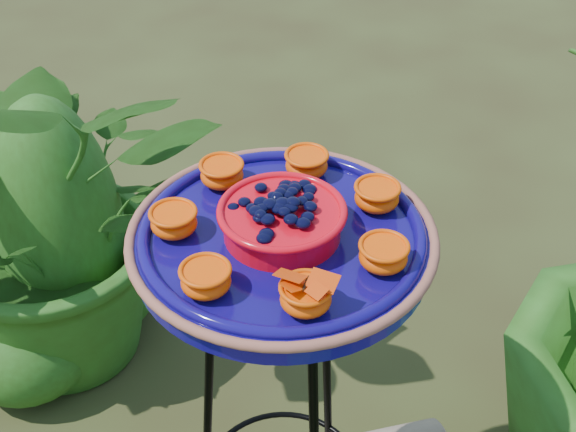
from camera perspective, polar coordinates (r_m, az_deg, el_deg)
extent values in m
torus|color=black|center=(1.10, -0.41, -3.15)|extent=(0.30, 0.30, 0.01)
cylinder|color=black|center=(1.46, 2.81, -12.14)|extent=(0.04, 0.08, 0.78)
cylinder|color=black|center=(1.41, -5.74, -14.83)|extent=(0.08, 0.02, 0.78)
cylinder|color=#100863|center=(1.08, -0.42, -2.02)|extent=(0.53, 0.53, 0.04)
torus|color=#954F43|center=(1.07, -0.42, -1.36)|extent=(0.42, 0.42, 0.01)
torus|color=#100863|center=(1.07, -0.42, -1.21)|extent=(0.39, 0.39, 0.02)
cylinder|color=red|center=(1.06, -0.43, -0.47)|extent=(0.21, 0.21, 0.04)
torus|color=red|center=(1.05, -0.43, 0.37)|extent=(0.17, 0.17, 0.01)
ellipsoid|color=black|center=(1.04, -0.43, 0.60)|extent=(0.14, 0.14, 0.03)
ellipsoid|color=#F06302|center=(1.02, 6.79, -2.92)|extent=(0.06, 0.06, 0.03)
cylinder|color=orange|center=(1.01, 6.85, -2.25)|extent=(0.06, 0.06, 0.01)
ellipsoid|color=#F06302|center=(1.12, 6.33, 1.27)|extent=(0.06, 0.06, 0.03)
cylinder|color=orange|center=(1.11, 6.38, 1.92)|extent=(0.06, 0.06, 0.01)
ellipsoid|color=#F06302|center=(1.18, 1.33, 3.61)|extent=(0.06, 0.06, 0.03)
cylinder|color=orange|center=(1.17, 1.34, 4.24)|extent=(0.06, 0.06, 0.01)
ellipsoid|color=#F06302|center=(1.16, -4.72, 2.90)|extent=(0.06, 0.06, 0.03)
cylinder|color=orange|center=(1.15, -4.75, 3.53)|extent=(0.06, 0.06, 0.01)
ellipsoid|color=#F06302|center=(1.08, -8.11, -0.53)|extent=(0.06, 0.06, 0.03)
cylinder|color=orange|center=(1.07, -8.18, 0.13)|extent=(0.06, 0.06, 0.01)
ellipsoid|color=#F06302|center=(0.98, -5.85, -4.65)|extent=(0.06, 0.06, 0.03)
cylinder|color=orange|center=(0.97, -5.91, -3.97)|extent=(0.06, 0.06, 0.01)
ellipsoid|color=#F06302|center=(0.96, 1.27, -5.90)|extent=(0.06, 0.06, 0.03)
cylinder|color=orange|center=(0.95, 1.28, -5.22)|extent=(0.06, 0.06, 0.01)
cylinder|color=black|center=(0.94, 1.29, -4.83)|extent=(0.01, 0.03, 0.00)
cube|color=#FF3B05|center=(0.94, 0.17, -4.26)|extent=(0.04, 0.03, 0.01)
cube|color=#FF3B05|center=(0.94, 2.52, -4.62)|extent=(0.04, 0.03, 0.01)
imported|color=#264E14|center=(1.87, -16.09, 0.51)|extent=(0.93, 0.87, 0.84)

